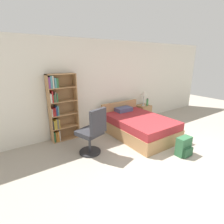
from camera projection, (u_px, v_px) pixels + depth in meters
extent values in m
plane|color=#A39989|center=(203.00, 181.00, 3.10)|extent=(14.00, 14.00, 0.00)
cube|color=silver|center=(105.00, 86.00, 5.27)|extent=(9.00, 0.06, 2.60)
cube|color=#AD7F51|center=(49.00, 110.00, 4.30)|extent=(0.02, 0.26, 1.73)
cube|color=#AD7F51|center=(76.00, 106.00, 4.67)|extent=(0.02, 0.26, 1.73)
cube|color=#936C45|center=(62.00, 107.00, 4.58)|extent=(0.72, 0.01, 1.73)
cube|color=#AD7F51|center=(66.00, 138.00, 4.74)|extent=(0.68, 0.25, 0.02)
cube|color=#2D6638|center=(54.00, 137.00, 4.50)|extent=(0.03, 0.17, 0.27)
cube|color=orange|center=(56.00, 136.00, 4.53)|extent=(0.03, 0.19, 0.25)
cube|color=orange|center=(58.00, 136.00, 4.55)|extent=(0.04, 0.17, 0.27)
cube|color=beige|center=(59.00, 135.00, 4.56)|extent=(0.02, 0.17, 0.29)
cube|color=#AD7F51|center=(65.00, 126.00, 4.63)|extent=(0.68, 0.25, 0.02)
cube|color=black|center=(53.00, 125.00, 4.40)|extent=(0.02, 0.18, 0.22)
cube|color=gold|center=(54.00, 124.00, 4.43)|extent=(0.03, 0.21, 0.23)
cube|color=gold|center=(56.00, 124.00, 4.44)|extent=(0.03, 0.19, 0.25)
cube|color=#665B51|center=(57.00, 123.00, 4.47)|extent=(0.03, 0.21, 0.26)
cube|color=gold|center=(59.00, 123.00, 4.47)|extent=(0.02, 0.15, 0.25)
cube|color=#AD7F51|center=(64.00, 114.00, 4.53)|extent=(0.68, 0.25, 0.02)
cube|color=beige|center=(51.00, 112.00, 4.30)|extent=(0.03, 0.17, 0.19)
cube|color=maroon|center=(53.00, 112.00, 4.33)|extent=(0.04, 0.20, 0.20)
cube|color=maroon|center=(54.00, 112.00, 4.35)|extent=(0.03, 0.18, 0.21)
cube|color=navy|center=(56.00, 111.00, 4.37)|extent=(0.02, 0.20, 0.24)
cube|color=teal|center=(57.00, 110.00, 4.39)|extent=(0.03, 0.21, 0.25)
cube|color=#AD7F51|center=(63.00, 101.00, 4.43)|extent=(0.68, 0.25, 0.02)
cube|color=beige|center=(50.00, 98.00, 4.20)|extent=(0.04, 0.16, 0.22)
cube|color=maroon|center=(52.00, 97.00, 4.21)|extent=(0.03, 0.15, 0.29)
cube|color=#2D6638|center=(54.00, 98.00, 4.26)|extent=(0.02, 0.18, 0.19)
cube|color=#665B51|center=(55.00, 97.00, 4.25)|extent=(0.02, 0.15, 0.25)
cube|color=#2D6638|center=(57.00, 98.00, 4.27)|extent=(0.03, 0.15, 0.21)
cube|color=#AD7F51|center=(61.00, 87.00, 4.33)|extent=(0.68, 0.25, 0.02)
cube|color=#7A387F|center=(48.00, 83.00, 4.09)|extent=(0.04, 0.17, 0.27)
cube|color=teal|center=(51.00, 82.00, 4.11)|extent=(0.04, 0.16, 0.29)
cube|color=beige|center=(52.00, 82.00, 4.14)|extent=(0.03, 0.17, 0.29)
cube|color=teal|center=(55.00, 83.00, 4.18)|extent=(0.04, 0.18, 0.24)
cube|color=#2D6638|center=(57.00, 83.00, 4.20)|extent=(0.04, 0.17, 0.23)
cube|color=#AD7F51|center=(60.00, 74.00, 4.23)|extent=(0.72, 0.26, 0.02)
cube|color=#AD7F51|center=(139.00, 130.00, 4.88)|extent=(1.31, 1.93, 0.34)
cube|color=maroon|center=(140.00, 121.00, 4.80)|extent=(1.28, 1.89, 0.21)
cube|color=#AD7F51|center=(120.00, 114.00, 5.54)|extent=(1.31, 0.08, 0.79)
cube|color=#4C5175|center=(124.00, 109.00, 5.32)|extent=(0.50, 0.30, 0.12)
cylinder|color=#232326|center=(90.00, 152.00, 4.04)|extent=(0.49, 0.49, 0.04)
cylinder|color=#333338|center=(90.00, 143.00, 3.97)|extent=(0.06, 0.06, 0.41)
cube|color=#2D2D33|center=(89.00, 132.00, 3.90)|extent=(0.60, 0.60, 0.10)
cube|color=#2D2D33|center=(98.00, 122.00, 3.64)|extent=(0.44, 0.21, 0.54)
cube|color=#AD7F51|center=(143.00, 113.00, 6.10)|extent=(0.44, 0.39, 0.54)
sphere|color=tan|center=(148.00, 111.00, 5.91)|extent=(0.02, 0.02, 0.02)
cylinder|color=#B2B2B7|center=(143.00, 105.00, 5.98)|extent=(0.12, 0.12, 0.02)
cylinder|color=#B2B2B7|center=(143.00, 100.00, 5.93)|extent=(0.02, 0.02, 0.32)
cone|color=beige|center=(144.00, 93.00, 5.86)|extent=(0.26, 0.26, 0.15)
cylinder|color=#3F8C4C|center=(147.00, 102.00, 5.95)|extent=(0.07, 0.07, 0.23)
cylinder|color=#2D2D33|center=(148.00, 99.00, 5.91)|extent=(0.04, 0.04, 0.03)
cube|color=#2D603D|center=(183.00, 146.00, 3.89)|extent=(0.35, 0.19, 0.43)
cube|color=#275234|center=(188.00, 152.00, 3.81)|extent=(0.26, 0.07, 0.19)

